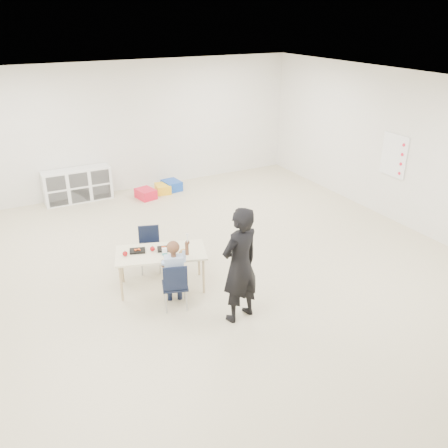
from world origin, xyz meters
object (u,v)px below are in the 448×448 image
chair_near (175,285)px  adult (240,265)px  child (174,272)px  table (162,269)px  cubby_shelf (78,185)px

chair_near → adult: 1.00m
child → adult: bearing=-25.9°
table → chair_near: bearing=-74.4°
table → cubby_shelf: cubby_shelf is taller
child → cubby_shelf: size_ratio=0.79×
table → cubby_shelf: 4.12m
table → child: bearing=-74.4°
cubby_shelf → adult: 5.39m
chair_near → adult: size_ratio=0.44×
table → adult: adult is taller
table → child: size_ratio=1.27×
table → chair_near: chair_near is taller
child → cubby_shelf: 4.68m
chair_near → table: bearing=105.6°
chair_near → cubby_shelf: same height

